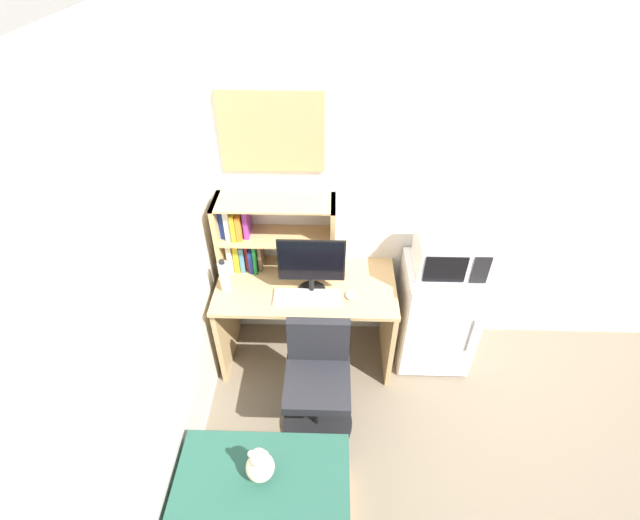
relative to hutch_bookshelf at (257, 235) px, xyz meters
The scene contains 15 objects.
wall_back 1.69m from the hutch_bookshelf, ahead, with size 6.40×0.04×2.60m, color silver.
wall_left 1.54m from the hutch_bookshelf, 103.63° to the right, with size 0.04×4.40×2.60m, color silver.
desk 0.65m from the hutch_bookshelf, 28.96° to the right, with size 1.27×0.63×0.76m.
hutch_bookshelf is the anchor object (origin of this frame).
monitor 0.47m from the hutch_bookshelf, 33.76° to the right, with size 0.45×0.19×0.44m.
keyboard 0.56m from the hutch_bookshelf, 42.89° to the right, with size 0.45×0.16×0.02m, color silver.
computer_mouse 0.77m from the hutch_bookshelf, 25.14° to the right, with size 0.06×0.09×0.03m, color silver.
water_bottle 0.37m from the hutch_bookshelf, 127.94° to the right, with size 0.07×0.07×0.26m.
mini_fridge 1.46m from the hutch_bookshelf, ahead, with size 0.54×0.50×0.89m.
microwave 1.33m from the hutch_bookshelf, ahead, with size 0.45×0.34×0.27m.
desk_fan 1.37m from the hutch_bookshelf, ahead, with size 0.19×0.11×0.28m.
desk_chair 1.11m from the hutch_bookshelf, 59.64° to the right, with size 0.48×0.48×0.85m.
bed 1.71m from the hutch_bookshelf, 83.52° to the right, with size 0.97×0.70×0.46m.
teddy_bear 1.48m from the hutch_bookshelf, 83.29° to the right, with size 0.15×0.15×0.23m.
wall_corkboard 0.73m from the hutch_bookshelf, 39.42° to the left, with size 0.66×0.02×0.52m, color tan.
Camera 1 is at (-0.75, -2.65, 2.89)m, focal length 25.16 mm.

